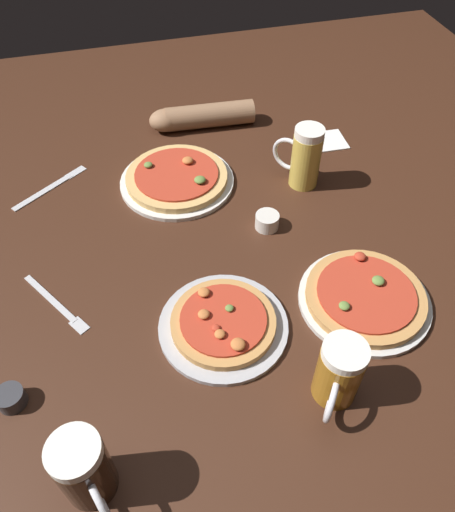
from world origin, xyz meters
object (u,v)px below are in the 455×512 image
object	(u,v)px
pizza_plate_far	(177,178)
ramekin_butter	(11,398)
beer_mug_dark	(84,470)
ramekin_sauce	(267,221)
pizza_plate_near	(223,324)
napkin_folded	(325,141)
pizza_plate_side	(365,297)
beer_mug_amber	(304,157)
knife_right	(51,187)
beer_mug_pale	(339,373)
fork_left	(56,304)
diner_arm	(198,117)

from	to	relation	value
pizza_plate_far	ramekin_butter	bearing A→B (deg)	-127.29
beer_mug_dark	ramekin_sauce	bearing A→B (deg)	47.69
pizza_plate_near	ramekin_sauce	world-z (taller)	pizza_plate_near
ramekin_butter	napkin_folded	xyz separation A→B (m)	(0.90, 0.64, -0.01)
pizza_plate_side	napkin_folded	distance (m)	0.61
beer_mug_amber	knife_right	distance (m)	0.70
napkin_folded	beer_mug_amber	bearing A→B (deg)	-130.60
pizza_plate_near	beer_mug_pale	distance (m)	0.27
beer_mug_dark	beer_mug_pale	distance (m)	0.47
napkin_folded	beer_mug_pale	bearing A→B (deg)	-111.27
pizza_plate_far	fork_left	xyz separation A→B (m)	(-0.34, -0.34, -0.01)
napkin_folded	fork_left	xyz separation A→B (m)	(-0.81, -0.42, -0.00)
pizza_plate_far	fork_left	world-z (taller)	pizza_plate_far
ramekin_sauce	napkin_folded	xyz separation A→B (m)	(0.29, 0.31, -0.02)
pizza_plate_far	fork_left	distance (m)	0.48
pizza_plate_near	pizza_plate_side	xyz separation A→B (m)	(0.32, -0.01, 0.00)
beer_mug_dark	knife_right	world-z (taller)	beer_mug_dark
pizza_plate_near	beer_mug_pale	xyz separation A→B (m)	(0.17, -0.20, 0.06)
napkin_folded	knife_right	world-z (taller)	napkin_folded
knife_right	beer_mug_dark	bearing A→B (deg)	-86.37
pizza_plate_side	beer_mug_amber	size ratio (longest dim) A/B	1.67
beer_mug_dark	ramekin_butter	bearing A→B (deg)	125.29
napkin_folded	pizza_plate_side	bearing A→B (deg)	-104.17
pizza_plate_far	napkin_folded	size ratio (longest dim) A/B	2.57
pizza_plate_near	pizza_plate_far	world-z (taller)	same
pizza_plate_side	ramekin_butter	xyz separation A→B (m)	(-0.75, -0.05, 0.00)
beer_mug_amber	ramekin_butter	size ratio (longest dim) A/B	3.18
diner_arm	ramekin_sauce	bearing A→B (deg)	-81.62
pizza_plate_near	beer_mug_pale	world-z (taller)	beer_mug_pale
beer_mug_dark	ramekin_sauce	world-z (taller)	beer_mug_dark
pizza_plate_side	diner_arm	distance (m)	0.79
beer_mug_dark	knife_right	distance (m)	0.83
beer_mug_dark	ramekin_butter	xyz separation A→B (m)	(-0.14, 0.19, -0.06)
fork_left	pizza_plate_far	bearing A→B (deg)	45.42
beer_mug_dark	napkin_folded	bearing A→B (deg)	47.43
pizza_plate_near	ramekin_sauce	bearing A→B (deg)	55.73
pizza_plate_far	pizza_plate_side	world-z (taller)	pizza_plate_far
fork_left	diner_arm	world-z (taller)	diner_arm
beer_mug_dark	ramekin_sauce	distance (m)	0.71
pizza_plate_side	ramekin_butter	bearing A→B (deg)	-176.25
diner_arm	knife_right	bearing A→B (deg)	-158.03
beer_mug_pale	knife_right	bearing A→B (deg)	123.89
beer_mug_pale	ramekin_sauce	distance (m)	0.47
beer_mug_amber	knife_right	xyz separation A→B (m)	(-0.68, 0.15, -0.08)
ramekin_sauce	diner_arm	size ratio (longest dim) A/B	0.18
pizza_plate_near	knife_right	bearing A→B (deg)	121.35
pizza_plate_near	beer_mug_dark	size ratio (longest dim) A/B	1.77
beer_mug_pale	knife_right	xyz separation A→B (m)	(-0.51, 0.77, -0.07)
beer_mug_dark	napkin_folded	size ratio (longest dim) A/B	1.28
fork_left	beer_mug_pale	bearing A→B (deg)	-34.49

